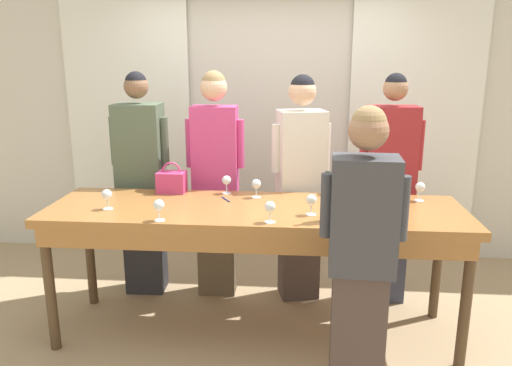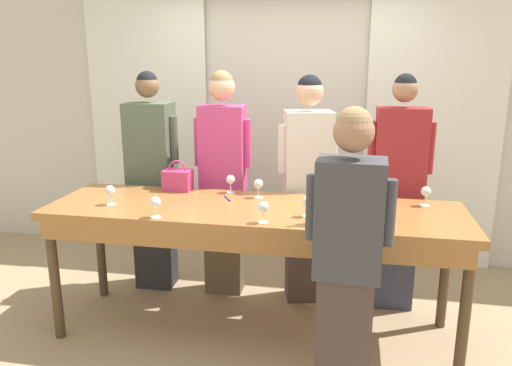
# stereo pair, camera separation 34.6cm
# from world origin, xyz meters

# --- Properties ---
(ground_plane) EXTENTS (18.00, 18.00, 0.00)m
(ground_plane) POSITION_xyz_m (0.00, 0.00, 0.00)
(ground_plane) COLOR tan
(wall_back) EXTENTS (12.00, 0.06, 2.80)m
(wall_back) POSITION_xyz_m (0.00, 1.59, 1.40)
(wall_back) COLOR beige
(wall_back) RESTS_ON ground_plane
(curtain_panel_left) EXTENTS (1.21, 0.03, 2.69)m
(curtain_panel_left) POSITION_xyz_m (-1.37, 1.52, 1.34)
(curtain_panel_left) COLOR white
(curtain_panel_left) RESTS_ON ground_plane
(curtain_panel_right) EXTENTS (1.21, 0.03, 2.69)m
(curtain_panel_right) POSITION_xyz_m (1.37, 1.52, 1.34)
(curtain_panel_right) COLOR white
(curtain_panel_right) RESTS_ON ground_plane
(tasting_bar) EXTENTS (2.86, 0.81, 0.95)m
(tasting_bar) POSITION_xyz_m (0.00, -0.02, 0.87)
(tasting_bar) COLOR #9E6633
(tasting_bar) RESTS_ON ground_plane
(wine_bottle) EXTENTS (0.08, 0.08, 0.32)m
(wine_bottle) POSITION_xyz_m (0.47, -0.27, 1.07)
(wine_bottle) COLOR black
(wine_bottle) RESTS_ON tasting_bar
(handbag) EXTENTS (0.21, 0.15, 0.23)m
(handbag) POSITION_xyz_m (-0.66, 0.34, 1.04)
(handbag) COLOR #C63870
(handbag) RESTS_ON tasting_bar
(wine_glass_front_left) EXTENTS (0.07, 0.07, 0.14)m
(wine_glass_front_left) POSITION_xyz_m (0.59, 0.33, 1.05)
(wine_glass_front_left) COLOR white
(wine_glass_front_left) RESTS_ON tasting_bar
(wine_glass_front_mid) EXTENTS (0.07, 0.07, 0.14)m
(wine_glass_front_mid) POSITION_xyz_m (-0.24, 0.33, 1.05)
(wine_glass_front_mid) COLOR white
(wine_glass_front_mid) RESTS_ON tasting_bar
(wine_glass_front_right) EXTENTS (0.07, 0.07, 0.14)m
(wine_glass_front_right) POSITION_xyz_m (1.16, 0.25, 1.05)
(wine_glass_front_right) COLOR white
(wine_glass_front_right) RESTS_ON tasting_bar
(wine_glass_center_left) EXTENTS (0.07, 0.07, 0.14)m
(wine_glass_center_left) POSITION_xyz_m (-0.58, -0.34, 1.05)
(wine_glass_center_left) COLOR white
(wine_glass_center_left) RESTS_ON tasting_bar
(wine_glass_center_mid) EXTENTS (0.07, 0.07, 0.14)m
(wine_glass_center_mid) POSITION_xyz_m (0.57, -0.03, 1.05)
(wine_glass_center_mid) COLOR white
(wine_glass_center_mid) RESTS_ON tasting_bar
(wine_glass_center_right) EXTENTS (0.07, 0.07, 0.14)m
(wine_glass_center_right) POSITION_xyz_m (0.38, -0.14, 1.05)
(wine_glass_center_right) COLOR white
(wine_glass_center_right) RESTS_ON tasting_bar
(wine_glass_back_left) EXTENTS (0.07, 0.07, 0.14)m
(wine_glass_back_left) POSITION_xyz_m (-0.01, 0.24, 1.05)
(wine_glass_back_left) COLOR white
(wine_glass_back_left) RESTS_ON tasting_bar
(wine_glass_back_mid) EXTENTS (0.07, 0.07, 0.14)m
(wine_glass_back_mid) POSITION_xyz_m (-0.99, -0.13, 1.05)
(wine_glass_back_mid) COLOR white
(wine_glass_back_mid) RESTS_ON tasting_bar
(wine_glass_back_right) EXTENTS (0.07, 0.07, 0.14)m
(wine_glass_back_right) POSITION_xyz_m (0.12, -0.32, 1.05)
(wine_glass_back_right) COLOR white
(wine_glass_back_right) RESTS_ON tasting_bar
(pen) EXTENTS (0.08, 0.13, 0.01)m
(pen) POSITION_xyz_m (-0.23, 0.16, 0.96)
(pen) COLOR #193399
(pen) RESTS_ON tasting_bar
(guest_olive_jacket) EXTENTS (0.48, 0.28, 1.85)m
(guest_olive_jacket) POSITION_xyz_m (-0.99, 0.61, 0.94)
(guest_olive_jacket) COLOR #28282D
(guest_olive_jacket) RESTS_ON ground_plane
(guest_pink_top) EXTENTS (0.47, 0.22, 1.85)m
(guest_pink_top) POSITION_xyz_m (-0.37, 0.61, 0.98)
(guest_pink_top) COLOR brown
(guest_pink_top) RESTS_ON ground_plane
(guest_cream_sweater) EXTENTS (0.47, 0.35, 1.83)m
(guest_cream_sweater) POSITION_xyz_m (0.31, 0.61, 0.95)
(guest_cream_sweater) COLOR #473833
(guest_cream_sweater) RESTS_ON ground_plane
(guest_striped_shirt) EXTENTS (0.49, 0.24, 1.84)m
(guest_striped_shirt) POSITION_xyz_m (1.01, 0.61, 0.95)
(guest_striped_shirt) COLOR #383D51
(guest_striped_shirt) RESTS_ON ground_plane
(host_pouring) EXTENTS (0.47, 0.26, 1.72)m
(host_pouring) POSITION_xyz_m (0.64, -0.68, 0.90)
(host_pouring) COLOR #473833
(host_pouring) RESTS_ON ground_plane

